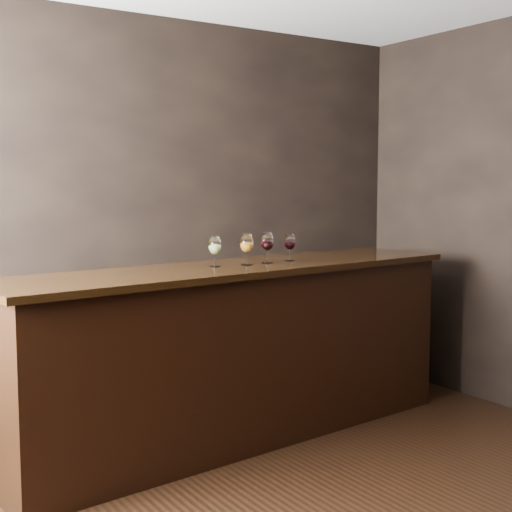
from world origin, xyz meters
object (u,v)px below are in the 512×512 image
glass_amber (247,244)px  back_bar_shelf (46,373)px  glass_red_b (290,243)px  glass_white (215,246)px  glass_red_a (267,242)px  bar_counter (237,355)px

glass_amber → back_bar_shelf: bearing=147.8°
back_bar_shelf → glass_red_b: 1.78m
glass_white → glass_red_a: bearing=-0.5°
back_bar_shelf → glass_red_b: size_ratio=13.19×
glass_white → glass_amber: 0.21m
back_bar_shelf → glass_white: size_ratio=12.48×
glass_amber → glass_red_b: bearing=9.7°
back_bar_shelf → glass_white: glass_white is taller
bar_counter → back_bar_shelf: 1.22m
bar_counter → glass_white: size_ratio=16.18×
glass_white → glass_red_a: 0.39m
glass_red_a → glass_red_b: 0.21m
bar_counter → glass_red_a: bearing=-5.0°
glass_white → glass_red_b: (0.59, 0.03, -0.01)m
back_bar_shelf → glass_red_b: bearing=-22.9°
back_bar_shelf → glass_red_a: (1.26, -0.65, 0.82)m
bar_counter → glass_white: (-0.15, 0.01, 0.71)m
bar_counter → glass_amber: size_ratio=15.44×
bar_counter → back_bar_shelf: bearing=141.7°
glass_white → back_bar_shelf: bearing=143.5°
back_bar_shelf → glass_white: 1.36m
glass_amber → glass_red_a: (0.18, 0.03, -0.00)m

